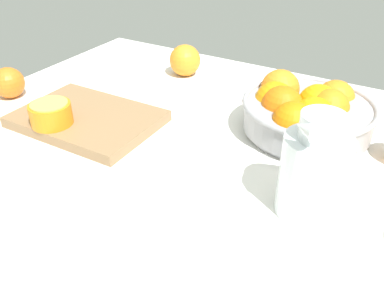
{
  "coord_description": "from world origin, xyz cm",
  "views": [
    {
      "loc": [
        27.7,
        -55.66,
        43.58
      ],
      "look_at": [
        -2.65,
        -3.78,
        5.83
      ],
      "focal_mm": 37.96,
      "sensor_mm": 36.0,
      "label": 1
    }
  ],
  "objects_px": {
    "cutting_board": "(88,119)",
    "loose_orange_1": "(9,83)",
    "fruit_bowl": "(305,111)",
    "loose_orange_3": "(185,60)",
    "juice_pitcher": "(313,176)",
    "orange_half_0": "(51,114)"
  },
  "relations": [
    {
      "from": "juice_pitcher",
      "to": "loose_orange_1",
      "type": "distance_m",
      "value": 0.76
    },
    {
      "from": "fruit_bowl",
      "to": "orange_half_0",
      "type": "xyz_separation_m",
      "value": [
        -0.45,
        -0.27,
        -0.0
      ]
    },
    {
      "from": "fruit_bowl",
      "to": "juice_pitcher",
      "type": "relative_size",
      "value": 1.5
    },
    {
      "from": "orange_half_0",
      "to": "loose_orange_3",
      "type": "relative_size",
      "value": 1.01
    },
    {
      "from": "fruit_bowl",
      "to": "loose_orange_1",
      "type": "height_order",
      "value": "fruit_bowl"
    },
    {
      "from": "juice_pitcher",
      "to": "loose_orange_3",
      "type": "distance_m",
      "value": 0.6
    },
    {
      "from": "juice_pitcher",
      "to": "loose_orange_1",
      "type": "relative_size",
      "value": 2.4
    },
    {
      "from": "fruit_bowl",
      "to": "loose_orange_1",
      "type": "xyz_separation_m",
      "value": [
        -0.67,
        -0.19,
        -0.01
      ]
    },
    {
      "from": "loose_orange_1",
      "to": "loose_orange_3",
      "type": "relative_size",
      "value": 0.89
    },
    {
      "from": "juice_pitcher",
      "to": "loose_orange_3",
      "type": "relative_size",
      "value": 2.13
    },
    {
      "from": "cutting_board",
      "to": "loose_orange_1",
      "type": "xyz_separation_m",
      "value": [
        -0.26,
        0.01,
        0.03
      ]
    },
    {
      "from": "loose_orange_3",
      "to": "cutting_board",
      "type": "bearing_deg",
      "value": -96.82
    },
    {
      "from": "orange_half_0",
      "to": "loose_orange_3",
      "type": "bearing_deg",
      "value": 79.98
    },
    {
      "from": "cutting_board",
      "to": "orange_half_0",
      "type": "distance_m",
      "value": 0.08
    },
    {
      "from": "fruit_bowl",
      "to": "loose_orange_3",
      "type": "distance_m",
      "value": 0.4
    },
    {
      "from": "loose_orange_3",
      "to": "fruit_bowl",
      "type": "bearing_deg",
      "value": -21.11
    },
    {
      "from": "cutting_board",
      "to": "loose_orange_3",
      "type": "xyz_separation_m",
      "value": [
        0.04,
        0.34,
        0.03
      ]
    },
    {
      "from": "juice_pitcher",
      "to": "loose_orange_1",
      "type": "xyz_separation_m",
      "value": [
        -0.76,
        0.04,
        -0.03
      ]
    },
    {
      "from": "cutting_board",
      "to": "loose_orange_3",
      "type": "relative_size",
      "value": 3.56
    },
    {
      "from": "fruit_bowl",
      "to": "orange_half_0",
      "type": "relative_size",
      "value": 3.18
    },
    {
      "from": "fruit_bowl",
      "to": "juice_pitcher",
      "type": "bearing_deg",
      "value": -70.52
    },
    {
      "from": "cutting_board",
      "to": "loose_orange_1",
      "type": "bearing_deg",
      "value": 178.68
    }
  ]
}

